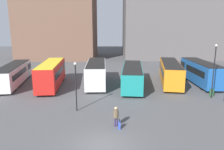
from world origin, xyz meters
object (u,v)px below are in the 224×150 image
Objects in this scene: bus_0 at (13,74)px; lamp_post_0 at (75,82)px; bus_3 at (132,75)px; suitcase at (119,125)px; trash_bin at (211,93)px; bus_1 at (51,74)px; bus_4 at (169,72)px; bus_2 at (96,72)px; lamp_post_1 at (213,67)px; bus_5 at (200,72)px; traveler at (115,115)px.

lamp_post_0 is at bearing -142.17° from bus_0.
bus_3 reaches higher than suitcase.
trash_bin is (9.01, -4.58, -1.11)m from bus_3.
bus_4 is (16.77, 1.95, -0.14)m from bus_1.
bus_1 is at bearing 118.17° from lamp_post_0.
bus_0 is 16.87m from bus_3.
bus_2 is 1.62× the size of lamp_post_1.
bus_5 is at bearing 79.28° from lamp_post_1.
lamp_post_0 is (-1.20, -10.30, 1.15)m from bus_2.
bus_3 is 2.35× the size of lamp_post_0.
bus_0 is at bearing 44.13° from suitcase.
bus_1 reaches higher than bus_0.
suitcase is (0.27, -0.44, -0.68)m from traveler.
bus_5 reaches higher than bus_3.
bus_2 is 15.22m from trash_bin.
bus_3 is 10.34m from lamp_post_1.
bus_3 is (5.04, -1.10, -0.20)m from bus_2.
bus_4 is at bearing -88.51° from bus_2.
lamp_post_0 reaches higher than bus_4.
bus_2 is (6.04, 1.27, -0.08)m from bus_1.
traveler is at bearing 137.15° from bus_5.
bus_0 is at bearing 88.33° from bus_2.
bus_0 is at bearing 136.10° from lamp_post_0.
bus_0 is 1.02× the size of bus_4.
bus_4 is 13.48× the size of trash_bin.
bus_2 is at bearing 8.62° from traveler.
bus_2 reaches higher than bus_4.
traveler is at bearing 28.94° from suitcase.
bus_5 reaches higher than trash_bin.
bus_1 is 16.88m from bus_4.
traveler is at bearing 159.96° from bus_4.
bus_3 reaches higher than trash_bin.
bus_2 is at bearing 83.34° from lamp_post_0.
lamp_post_1 is (13.71, -6.35, 1.87)m from bus_2.
bus_2 is 10.86× the size of suitcase.
lamp_post_1 is at bearing 14.82° from lamp_post_0.
bus_4 reaches higher than bus_0.
bus_2 is at bearing 9.33° from suitcase.
bus_4 is 4.27m from bus_5.
lamp_post_1 is at bearing -112.03° from bus_0.
lamp_post_0 is (10.60, -10.20, 1.36)m from bus_0.
bus_0 is 14.77m from lamp_post_0.
trash_bin is (20.10, -4.42, -1.38)m from bus_1.
lamp_post_1 is at bearing -109.27° from bus_1.
trash_bin is at bearing -111.52° from bus_3.
bus_1 is 15.74m from suitcase.
traveler is 5.44m from lamp_post_0.
bus_5 reaches higher than suitcase.
bus_3 is 12.24× the size of suitcase.
bus_1 is 1.64× the size of lamp_post_1.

